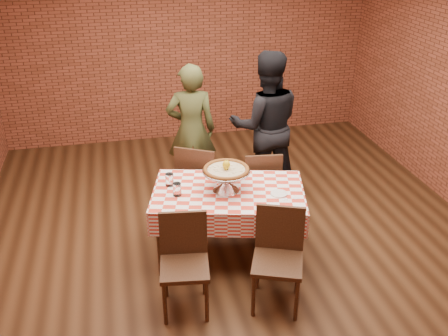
{
  "coord_description": "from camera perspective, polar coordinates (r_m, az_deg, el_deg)",
  "views": [
    {
      "loc": [
        -1.1,
        -4.44,
        3.14
      ],
      "look_at": [
        -0.14,
        -0.14,
        0.95
      ],
      "focal_mm": 40.53,
      "sensor_mm": 36.0,
      "label": 1
    }
  ],
  "objects": [
    {
      "name": "sweetener_packet_b",
      "position": [
        4.82,
        8.16,
        -3.38
      ],
      "size": [
        0.05,
        0.04,
        0.0
      ],
      "primitive_type": "cube",
      "rotation": [
        0.0,
        0.0,
        -0.05
      ],
      "color": "white",
      "rests_on": "tablecloth"
    },
    {
      "name": "chair_near_left",
      "position": [
        4.42,
        -4.47,
        -11.17
      ],
      "size": [
        0.46,
        0.46,
        0.89
      ],
      "primitive_type": null,
      "rotation": [
        0.0,
        0.0,
        -0.13
      ],
      "color": "#442B18",
      "rests_on": "ground"
    },
    {
      "name": "tablecloth",
      "position": [
        4.97,
        0.5,
        -3.8
      ],
      "size": [
        1.65,
        1.23,
        0.25
      ],
      "primitive_type": null,
      "rotation": [
        0.0,
        0.0,
        -0.24
      ],
      "color": "red",
      "rests_on": "table"
    },
    {
      "name": "pizza",
      "position": [
        4.82,
        0.26,
        -0.23
      ],
      "size": [
        0.51,
        0.51,
        0.03
      ],
      "primitive_type": "cylinder",
      "rotation": [
        0.0,
        0.0,
        0.18
      ],
      "color": "#C8B892",
      "rests_on": "pizza_stand"
    },
    {
      "name": "pizza_stand",
      "position": [
        4.87,
        0.26,
        -1.4
      ],
      "size": [
        0.55,
        0.55,
        0.21
      ],
      "primitive_type": null,
      "rotation": [
        0.0,
        0.0,
        0.18
      ],
      "color": "silver",
      "rests_on": "tablecloth"
    },
    {
      "name": "chair_near_right",
      "position": [
        4.47,
        6.05,
        -10.56
      ],
      "size": [
        0.56,
        0.56,
        0.91
      ],
      "primitive_type": null,
      "rotation": [
        0.0,
        0.0,
        -0.38
      ],
      "color": "#442B18",
      "rests_on": "ground"
    },
    {
      "name": "water_glass_right",
      "position": [
        5.0,
        -6.17,
        -1.32
      ],
      "size": [
        0.1,
        0.1,
        0.13
      ],
      "primitive_type": "cylinder",
      "rotation": [
        0.0,
        0.0,
        -0.24
      ],
      "color": "white",
      "rests_on": "tablecloth"
    },
    {
      "name": "chair_far_left",
      "position": [
        5.73,
        -2.59,
        -1.34
      ],
      "size": [
        0.62,
        0.62,
        0.94
      ],
      "primitive_type": null,
      "rotation": [
        0.0,
        0.0,
        2.63
      ],
      "color": "#442B18",
      "rests_on": "ground"
    },
    {
      "name": "condiment_caddy",
      "position": [
        5.13,
        1.54,
        -0.28
      ],
      "size": [
        0.12,
        0.1,
        0.14
      ],
      "primitive_type": "cube",
      "rotation": [
        0.0,
        0.0,
        -0.25
      ],
      "color": "silver",
      "rests_on": "tablecloth"
    },
    {
      "name": "sweetener_packet_a",
      "position": [
        4.79,
        6.88,
        -3.5
      ],
      "size": [
        0.05,
        0.04,
        0.0
      ],
      "primitive_type": "cube",
      "rotation": [
        0.0,
        0.0,
        -0.02
      ],
      "color": "white",
      "rests_on": "tablecloth"
    },
    {
      "name": "water_glass_left",
      "position": [
        4.81,
        -5.32,
        -2.42
      ],
      "size": [
        0.1,
        0.1,
        0.13
      ],
      "primitive_type": "cylinder",
      "rotation": [
        0.0,
        0.0,
        -0.24
      ],
      "color": "white",
      "rests_on": "tablecloth"
    },
    {
      "name": "side_plate",
      "position": [
        4.87,
        6.21,
        -2.89
      ],
      "size": [
        0.2,
        0.2,
        0.01
      ],
      "primitive_type": "cylinder",
      "rotation": [
        0.0,
        0.0,
        -0.24
      ],
      "color": "white",
      "rests_on": "tablecloth"
    },
    {
      "name": "back_wall",
      "position": [
        7.7,
        -4.22,
        13.74
      ],
      "size": [
        5.5,
        0.0,
        5.5
      ],
      "primitive_type": "plane",
      "rotation": [
        1.57,
        0.0,
        0.0
      ],
      "color": "brown",
      "rests_on": "ground"
    },
    {
      "name": "diner_olive",
      "position": [
        6.15,
        -3.71,
        4.28
      ],
      "size": [
        0.64,
        0.45,
        1.64
      ],
      "primitive_type": "imported",
      "rotation": [
        0.0,
        0.0,
        3.04
      ],
      "color": "#3F4321",
      "rests_on": "ground"
    },
    {
      "name": "ground",
      "position": [
        5.54,
        1.07,
        -8.02
      ],
      "size": [
        6.0,
        6.0,
        0.0
      ],
      "primitive_type": "plane",
      "color": "black",
      "rests_on": "ground"
    },
    {
      "name": "table",
      "position": [
        5.1,
        0.49,
        -6.31
      ],
      "size": [
        1.61,
        1.19,
        0.75
      ],
      "primitive_type": "cube",
      "rotation": [
        0.0,
        0.0,
        -0.24
      ],
      "color": "#442B18",
      "rests_on": "ground"
    },
    {
      "name": "diner_black",
      "position": [
        6.08,
        4.71,
        4.8
      ],
      "size": [
        0.96,
        0.8,
        1.81
      ],
      "primitive_type": "imported",
      "rotation": [
        0.0,
        0.0,
        3.0
      ],
      "color": "black",
      "rests_on": "ground"
    },
    {
      "name": "lemon",
      "position": [
        4.79,
        0.26,
        0.35
      ],
      "size": [
        0.09,
        0.09,
        0.1
      ],
      "primitive_type": "ellipsoid",
      "rotation": [
        0.0,
        0.0,
        0.18
      ],
      "color": "yellow",
      "rests_on": "pizza"
    },
    {
      "name": "chair_far_right",
      "position": [
        5.7,
        4.08,
        -1.83
      ],
      "size": [
        0.45,
        0.45,
        0.88
      ],
      "primitive_type": null,
      "rotation": [
        0.0,
        0.0,
        3.02
      ],
      "color": "#442B18",
      "rests_on": "ground"
    }
  ]
}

